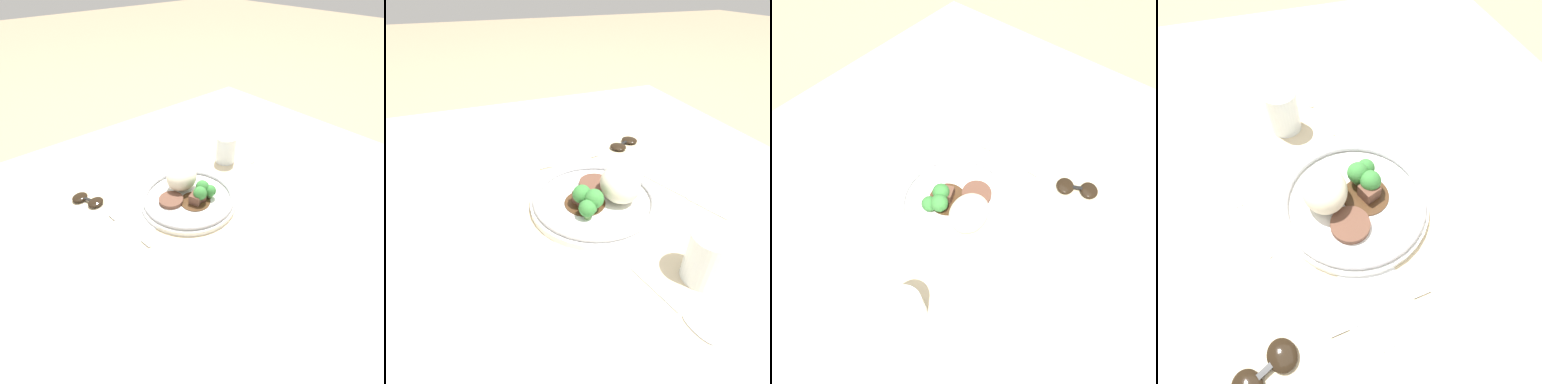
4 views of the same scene
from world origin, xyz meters
TOP-DOWN VIEW (x-y plane):
  - ground_plane at (0.00, 0.00)m, footprint 8.00×8.00m
  - dining_table at (0.00, 0.00)m, footprint 1.54×1.25m
  - napkin at (-0.22, 0.04)m, footprint 0.15×0.14m
  - plate at (-0.03, 0.03)m, footprint 0.28×0.28m
  - juice_glass at (0.21, 0.11)m, footprint 0.07×0.07m
  - fork at (-0.24, 0.05)m, footprint 0.03×0.18m
  - knife at (0.01, 0.23)m, footprint 0.22×0.09m
  - spoon at (0.27, 0.04)m, footprint 0.16×0.05m
  - sunglasses at (-0.27, 0.22)m, footprint 0.09×0.11m

SIDE VIEW (x-z plane):
  - ground_plane at x=0.00m, z-range 0.00..0.00m
  - dining_table at x=0.00m, z-range 0.00..0.05m
  - napkin at x=-0.22m, z-range 0.05..0.05m
  - knife at x=0.01m, z-range 0.05..0.05m
  - spoon at x=0.27m, z-range 0.05..0.05m
  - fork at x=-0.24m, z-range 0.05..0.05m
  - sunglasses at x=-0.27m, z-range 0.05..0.06m
  - plate at x=-0.03m, z-range 0.03..0.12m
  - juice_glass at x=0.21m, z-range 0.04..0.14m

